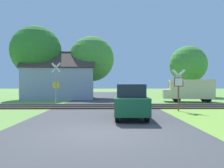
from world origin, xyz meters
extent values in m
plane|color=#6B9942|center=(0.00, 0.00, 0.00)|extent=(160.00, 160.00, 0.00)
cube|color=#424244|center=(0.00, 2.00, 0.00)|extent=(7.73, 80.00, 0.01)
cube|color=#422D1E|center=(0.00, 8.91, 0.05)|extent=(60.00, 2.60, 0.10)
cube|color=slate|center=(0.00, 9.63, 0.16)|extent=(60.00, 0.08, 0.12)
cube|color=slate|center=(0.00, 8.19, 0.16)|extent=(60.00, 0.08, 0.12)
cylinder|color=brown|center=(4.88, 6.50, 1.25)|extent=(0.10, 0.10, 2.50)
cube|color=red|center=(4.87, 6.44, 1.93)|extent=(0.60, 0.13, 0.60)
cube|color=white|center=(4.87, 6.41, 1.93)|extent=(0.49, 0.09, 0.49)
cube|color=white|center=(4.87, 6.44, 2.35)|extent=(0.87, 0.17, 0.88)
cube|color=white|center=(4.87, 6.44, 2.35)|extent=(0.87, 0.17, 0.88)
cylinder|color=#9E9EA5|center=(-4.40, 11.11, 1.74)|extent=(0.09, 0.09, 3.48)
cube|color=white|center=(-4.38, 11.17, 3.23)|extent=(0.85, 0.26, 0.88)
cube|color=white|center=(-4.38, 11.17, 3.23)|extent=(0.85, 0.26, 0.88)
cylinder|color=yellow|center=(-4.38, 11.17, 1.72)|extent=(0.62, 0.20, 0.64)
cube|color=#99A3B7|center=(-5.83, 19.14, 1.88)|extent=(8.44, 5.82, 3.77)
cube|color=#473833|center=(-5.74, 17.81, 4.72)|extent=(8.70, 3.55, 2.23)
cube|color=#473833|center=(-5.91, 20.47, 4.72)|extent=(8.70, 3.55, 2.23)
cube|color=brown|center=(-3.60, 19.28, 4.83)|extent=(0.53, 0.53, 1.10)
cylinder|color=#513823|center=(-2.05, 20.33, 1.44)|extent=(0.45, 0.45, 2.87)
sphere|color=#478E38|center=(-2.05, 20.33, 5.05)|extent=(5.81, 5.81, 5.81)
cylinder|color=#513823|center=(-8.78, 19.12, 1.78)|extent=(0.34, 0.34, 3.57)
sphere|color=#337A2D|center=(-8.78, 19.12, 5.88)|extent=(6.17, 6.17, 6.17)
cylinder|color=#513823|center=(11.81, 23.92, 1.32)|extent=(0.40, 0.40, 2.65)
sphere|color=#478E38|center=(11.81, 23.92, 4.67)|extent=(5.40, 5.40, 5.40)
cube|color=beige|center=(8.52, 14.05, 1.29)|extent=(4.46, 2.57, 1.90)
cube|color=beige|center=(6.11, 14.46, 0.79)|extent=(0.99, 1.90, 0.90)
cube|color=#19232D|center=(6.47, 14.40, 1.62)|extent=(0.31, 1.60, 0.85)
cube|color=navy|center=(8.68, 15.00, 0.96)|extent=(3.73, 0.64, 0.16)
cylinder|color=black|center=(7.25, 15.06, 0.34)|extent=(0.70, 0.29, 0.68)
cylinder|color=black|center=(6.99, 13.52, 0.34)|extent=(0.70, 0.29, 0.68)
cylinder|color=black|center=(10.06, 14.59, 0.34)|extent=(0.70, 0.29, 0.68)
cylinder|color=black|center=(9.80, 13.05, 0.34)|extent=(0.70, 0.29, 0.68)
cube|color=#144C2D|center=(1.39, 3.66, 0.72)|extent=(1.76, 4.05, 0.84)
cube|color=#19232D|center=(1.39, 3.46, 1.46)|extent=(1.46, 2.24, 0.64)
cylinder|color=black|center=(2.13, 4.99, 0.30)|extent=(0.20, 0.61, 0.60)
cylinder|color=black|center=(0.73, 5.04, 0.30)|extent=(0.20, 0.61, 0.60)
cylinder|color=black|center=(2.05, 2.28, 0.30)|extent=(0.20, 0.61, 0.60)
cylinder|color=black|center=(0.65, 2.32, 0.30)|extent=(0.20, 0.61, 0.60)
camera|label=1|loc=(0.31, -7.92, 1.78)|focal=35.00mm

